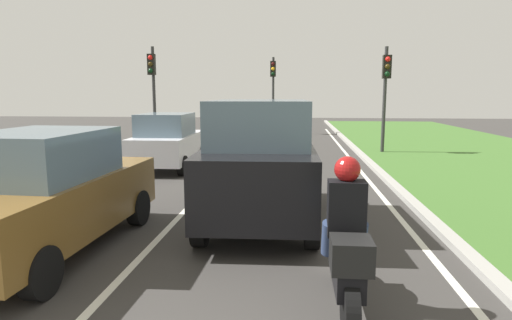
{
  "coord_description": "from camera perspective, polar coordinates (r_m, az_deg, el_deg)",
  "views": [
    {
      "loc": [
        1.56,
        0.38,
        2.4
      ],
      "look_at": [
        0.85,
        8.09,
        1.2
      ],
      "focal_mm": 30.18,
      "sensor_mm": 36.0,
      "label": 1
    }
  ],
  "objects": [
    {
      "name": "motorcycle",
      "position": [
        4.91,
        11.69,
        -13.21
      ],
      "size": [
        0.4,
        1.9,
        1.01
      ],
      "rotation": [
        0.0,
        0.0,
        -0.0
      ],
      "color": "black",
      "rests_on": "ground"
    },
    {
      "name": "traffic_light_far_median",
      "position": [
        25.8,
        2.28,
        10.26
      ],
      "size": [
        0.32,
        0.5,
        4.52
      ],
      "color": "#2D2D2D",
      "rests_on": "ground"
    },
    {
      "name": "ground_plane",
      "position": [
        13.91,
        -1.22,
        -1.13
      ],
      "size": [
        60.0,
        60.0,
        0.0
      ],
      "primitive_type": "plane",
      "color": "#383533"
    },
    {
      "name": "rider_person",
      "position": [
        4.77,
        11.86,
        -6.06
      ],
      "size": [
        0.5,
        0.4,
        1.16
      ],
      "rotation": [
        0.0,
        0.0,
        -0.0
      ],
      "color": "black",
      "rests_on": "ground"
    },
    {
      "name": "curb_right",
      "position": [
        14.05,
        15.64,
        -1.12
      ],
      "size": [
        0.24,
        48.0,
        0.12
      ],
      "primitive_type": "cube",
      "color": "#9E9B93",
      "rests_on": "ground"
    },
    {
      "name": "lane_line_center",
      "position": [
        14.01,
        -4.06,
        -1.07
      ],
      "size": [
        0.12,
        32.0,
        0.01
      ],
      "primitive_type": "cube",
      "color": "silver",
      "rests_on": "ground"
    },
    {
      "name": "car_sedan_left_lane",
      "position": [
        7.2,
        -26.05,
        -3.95
      ],
      "size": [
        1.95,
        4.36,
        1.86
      ],
      "rotation": [
        0.0,
        0.0,
        -0.03
      ],
      "color": "brown",
      "rests_on": "ground"
    },
    {
      "name": "car_suv_ahead",
      "position": [
        8.08,
        0.62,
        0.03
      ],
      "size": [
        2.08,
        4.55,
        2.28
      ],
      "rotation": [
        0.0,
        0.0,
        0.03
      ],
      "color": "black",
      "rests_on": "ground"
    },
    {
      "name": "lane_line_right_edge",
      "position": [
        13.98,
        13.61,
        -1.32
      ],
      "size": [
        0.12,
        32.0,
        0.01
      ],
      "primitive_type": "cube",
      "color": "silver",
      "rests_on": "ground"
    },
    {
      "name": "traffic_light_near_right",
      "position": [
        17.97,
        16.82,
        9.75
      ],
      "size": [
        0.32,
        0.5,
        4.23
      ],
      "color": "#2D2D2D",
      "rests_on": "ground"
    },
    {
      "name": "traffic_light_overhead_left",
      "position": [
        19.82,
        -13.54,
        10.19
      ],
      "size": [
        0.32,
        0.5,
        4.44
      ],
      "color": "#2D2D2D",
      "rests_on": "ground"
    },
    {
      "name": "car_hatchback_far",
      "position": [
        14.09,
        -11.6,
        2.44
      ],
      "size": [
        1.78,
        3.73,
        1.78
      ],
      "rotation": [
        0.0,
        0.0,
        0.02
      ],
      "color": "silver",
      "rests_on": "ground"
    }
  ]
}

